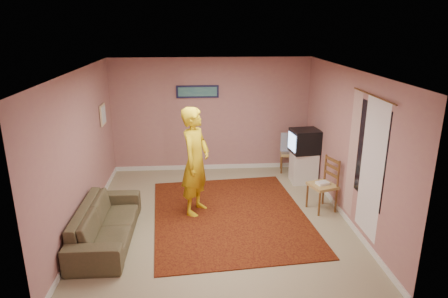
{
  "coord_description": "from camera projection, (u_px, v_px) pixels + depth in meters",
  "views": [
    {
      "loc": [
        -0.35,
        -6.41,
        3.32
      ],
      "look_at": [
        0.16,
        0.6,
        1.09
      ],
      "focal_mm": 32.0,
      "sensor_mm": 36.0,
      "label": 1
    }
  ],
  "objects": [
    {
      "name": "game_console",
      "position": [
        323.0,
        183.0,
        7.26
      ],
      "size": [
        0.26,
        0.22,
        0.04
      ],
      "primitive_type": "cube",
      "rotation": [
        0.0,
        0.0,
        0.34
      ],
      "color": "white",
      "rests_on": "chair_b"
    },
    {
      "name": "tv_cabinet",
      "position": [
        303.0,
        167.0,
        8.62
      ],
      "size": [
        0.53,
        0.48,
        0.67
      ],
      "primitive_type": "cube",
      "color": "silver",
      "rests_on": "ground"
    },
    {
      "name": "person",
      "position": [
        195.0,
        162.0,
        7.04
      ],
      "size": [
        0.72,
        0.84,
        1.95
      ],
      "primitive_type": "imported",
      "rotation": [
        0.0,
        0.0,
        1.14
      ],
      "color": "gold",
      "rests_on": "ground"
    },
    {
      "name": "picture_back",
      "position": [
        198.0,
        92.0,
        8.89
      ],
      "size": [
        0.95,
        0.04,
        0.28
      ],
      "color": "#141639",
      "rests_on": "wall_back"
    },
    {
      "name": "baseboard_right",
      "position": [
        340.0,
        211.0,
        7.27
      ],
      "size": [
        0.02,
        5.0,
        0.1
      ],
      "primitive_type": "cube",
      "color": "silver",
      "rests_on": "ground"
    },
    {
      "name": "baseboard_back",
      "position": [
        212.0,
        167.0,
        9.48
      ],
      "size": [
        4.5,
        0.02,
        0.1
      ],
      "primitive_type": "cube",
      "color": "silver",
      "rests_on": "ground"
    },
    {
      "name": "dvd_player",
      "position": [
        289.0,
        151.0,
        9.2
      ],
      "size": [
        0.4,
        0.31,
        0.06
      ],
      "primitive_type": "cube",
      "rotation": [
        0.0,
        0.0,
        -0.12
      ],
      "color": "#AAAAAF",
      "rests_on": "chair_a"
    },
    {
      "name": "area_rug",
      "position": [
        230.0,
        215.0,
        7.2
      ],
      "size": [
        2.95,
        3.56,
        0.02
      ],
      "primitive_type": "cube",
      "rotation": [
        0.0,
        0.0,
        0.09
      ],
      "color": "black",
      "rests_on": "ground"
    },
    {
      "name": "curtain_sheer",
      "position": [
        371.0,
        169.0,
        5.9
      ],
      "size": [
        0.01,
        0.75,
        2.1
      ],
      "primitive_type": "cube",
      "color": "white",
      "rests_on": "wall_right"
    },
    {
      "name": "chair_b",
      "position": [
        323.0,
        179.0,
        7.24
      ],
      "size": [
        0.55,
        0.56,
        0.54
      ],
      "rotation": [
        0.0,
        0.0,
        -1.25
      ],
      "color": "tan",
      "rests_on": "ground"
    },
    {
      "name": "picture_left",
      "position": [
        103.0,
        115.0,
        8.03
      ],
      "size": [
        0.04,
        0.38,
        0.42
      ],
      "color": "beige",
      "rests_on": "wall_left"
    },
    {
      "name": "window",
      "position": [
        370.0,
        153.0,
        5.99
      ],
      "size": [
        0.01,
        1.1,
        1.5
      ],
      "primitive_type": "cube",
      "color": "black",
      "rests_on": "wall_right"
    },
    {
      "name": "blue_throw",
      "position": [
        290.0,
        142.0,
        9.13
      ],
      "size": [
        0.42,
        0.05,
        0.44
      ],
      "primitive_type": "cube",
      "color": "#8BABE4",
      "rests_on": "chair_a"
    },
    {
      "name": "curtain_rod",
      "position": [
        373.0,
        96.0,
        5.72
      ],
      "size": [
        0.02,
        1.4,
        0.02
      ],
      "primitive_type": "cylinder",
      "rotation": [
        1.57,
        0.0,
        0.0
      ],
      "color": "brown",
      "rests_on": "wall_right"
    },
    {
      "name": "wall_left",
      "position": [
        81.0,
        151.0,
        6.58
      ],
      "size": [
        0.02,
        5.0,
        2.6
      ],
      "primitive_type": "cube",
      "color": "#A4766C",
      "rests_on": "ground"
    },
    {
      "name": "ground",
      "position": [
        218.0,
        217.0,
        7.13
      ],
      "size": [
        5.0,
        5.0,
        0.0
      ],
      "primitive_type": "plane",
      "color": "gray",
      "rests_on": "ground"
    },
    {
      "name": "wall_right",
      "position": [
        347.0,
        145.0,
        6.89
      ],
      "size": [
        0.02,
        5.0,
        2.6
      ],
      "primitive_type": "cube",
      "color": "#A4766C",
      "rests_on": "ground"
    },
    {
      "name": "wall_front",
      "position": [
        230.0,
        216.0,
        4.36
      ],
      "size": [
        4.5,
        0.02,
        2.6
      ],
      "primitive_type": "cube",
      "color": "#A4766C",
      "rests_on": "ground"
    },
    {
      "name": "baseboard_left",
      "position": [
        90.0,
        219.0,
        6.96
      ],
      "size": [
        0.02,
        5.0,
        0.1
      ],
      "primitive_type": "cube",
      "color": "silver",
      "rests_on": "ground"
    },
    {
      "name": "curtain_floral",
      "position": [
        353.0,
        154.0,
        6.57
      ],
      "size": [
        0.01,
        0.35,
        2.1
      ],
      "primitive_type": "cube",
      "color": "beige",
      "rests_on": "wall_right"
    },
    {
      "name": "chair_a",
      "position": [
        289.0,
        149.0,
        9.18
      ],
      "size": [
        0.46,
        0.44,
        0.48
      ],
      "rotation": [
        0.0,
        0.0,
        -0.17
      ],
      "color": "tan",
      "rests_on": "ground"
    },
    {
      "name": "wall_back",
      "position": [
        211.0,
        115.0,
        9.11
      ],
      "size": [
        4.5,
        0.02,
        2.6
      ],
      "primitive_type": "cube",
      "color": "#A4766C",
      "rests_on": "ground"
    },
    {
      "name": "ceiling",
      "position": [
        217.0,
        70.0,
        6.34
      ],
      "size": [
        4.5,
        5.0,
        0.02
      ],
      "primitive_type": "cube",
      "color": "silver",
      "rests_on": "wall_back"
    },
    {
      "name": "crt_tv",
      "position": [
        305.0,
        141.0,
        8.44
      ],
      "size": [
        0.64,
        0.59,
        0.5
      ],
      "rotation": [
        0.0,
        0.0,
        0.12
      ],
      "color": "black",
      "rests_on": "tv_cabinet"
    },
    {
      "name": "sofa",
      "position": [
        106.0,
        223.0,
        6.29
      ],
      "size": [
        0.82,
        2.06,
        0.6
      ],
      "primitive_type": "imported",
      "rotation": [
        0.0,
        0.0,
        1.56
      ],
      "color": "#4E442F",
      "rests_on": "ground"
    }
  ]
}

